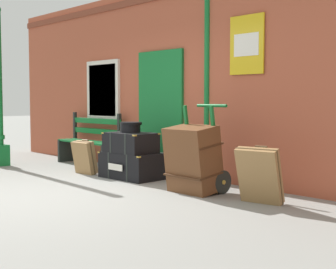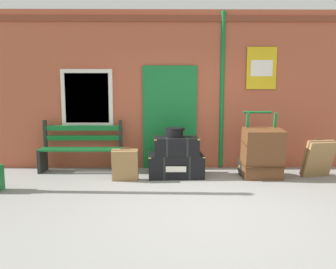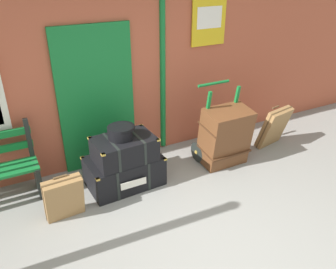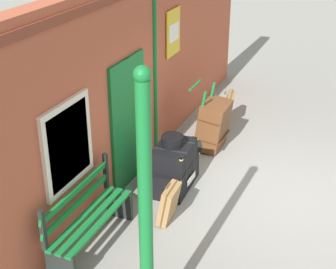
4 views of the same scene
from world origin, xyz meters
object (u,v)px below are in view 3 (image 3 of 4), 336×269
at_px(steamer_trunk_base, 124,171).
at_px(suitcase_cream, 274,127).
at_px(large_brown_trunk, 225,136).
at_px(suitcase_beige, 64,198).
at_px(steamer_trunk_middle, 124,149).
at_px(porters_trolley, 217,143).
at_px(round_hatbox, 120,131).

distance_m(steamer_trunk_base, suitcase_cream, 2.62).
bearing_deg(large_brown_trunk, suitcase_beige, -176.74).
xyz_separation_m(steamer_trunk_middle, suitcase_cream, (2.60, -0.08, -0.23)).
xyz_separation_m(steamer_trunk_base, porters_trolley, (1.55, -0.02, 0.06)).
relative_size(round_hatbox, suitcase_cream, 0.51).
height_order(large_brown_trunk, suitcase_cream, large_brown_trunk).
distance_m(round_hatbox, large_brown_trunk, 1.63).
height_order(steamer_trunk_middle, suitcase_cream, steamer_trunk_middle).
distance_m(steamer_trunk_base, porters_trolley, 1.55).
xyz_separation_m(steamer_trunk_base, suitcase_cream, (2.61, -0.12, 0.14)).
xyz_separation_m(steamer_trunk_middle, porters_trolley, (1.55, 0.02, -0.31)).
height_order(porters_trolley, suitcase_beige, porters_trolley).
height_order(steamer_trunk_base, suitcase_beige, suitcase_beige).
xyz_separation_m(suitcase_cream, suitcase_beige, (-3.51, -0.21, -0.06)).
distance_m(steamer_trunk_middle, suitcase_beige, 1.00).
relative_size(steamer_trunk_base, porters_trolley, 0.86).
relative_size(round_hatbox, large_brown_trunk, 0.39).
bearing_deg(suitcase_beige, steamer_trunk_base, 20.31).
bearing_deg(round_hatbox, suitcase_beige, -160.45).
relative_size(steamer_trunk_base, suitcase_cream, 1.46).
bearing_deg(round_hatbox, porters_trolley, 0.04).
relative_size(large_brown_trunk, suitcase_beige, 1.57).
xyz_separation_m(round_hatbox, large_brown_trunk, (1.58, -0.17, -0.37)).
bearing_deg(suitcase_beige, large_brown_trunk, 3.26).
distance_m(round_hatbox, porters_trolley, 1.68).
bearing_deg(porters_trolley, steamer_trunk_middle, -179.16).
distance_m(large_brown_trunk, suitcase_beige, 2.46).
xyz_separation_m(steamer_trunk_base, suitcase_beige, (-0.90, -0.33, 0.08)).
relative_size(round_hatbox, suitcase_beige, 0.61).
relative_size(porters_trolley, suitcase_beige, 2.04).
height_order(steamer_trunk_middle, suitcase_beige, steamer_trunk_middle).
height_order(steamer_trunk_middle, porters_trolley, porters_trolley).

